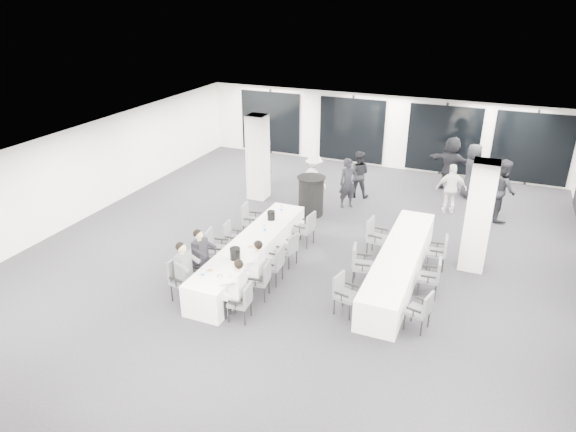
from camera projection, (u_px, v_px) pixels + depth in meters
name	position (u px, v px, depth m)	size (l,w,h in m)	color
room	(348.00, 196.00, 13.70)	(14.04, 16.04, 2.84)	black
column_left	(258.00, 157.00, 16.75)	(0.60, 0.60, 2.80)	silver
column_right	(479.00, 216.00, 12.44)	(0.60, 0.60, 2.80)	silver
banquet_table_main	(252.00, 254.00, 12.83)	(0.90, 5.00, 0.75)	white
banquet_table_side	(399.00, 265.00, 12.34)	(0.90, 5.00, 0.75)	white
cocktail_table	(311.00, 196.00, 15.77)	(0.88, 0.88, 1.22)	black
chair_main_left_near	(181.00, 277.00, 11.47)	(0.56, 0.60, 0.98)	#575A60
chair_main_left_second	(197.00, 265.00, 12.06)	(0.53, 0.57, 0.91)	#575A60
chair_main_left_mid	(215.00, 247.00, 12.76)	(0.61, 0.64, 1.02)	#575A60
chair_main_left_fourth	(232.00, 236.00, 13.49)	(0.48, 0.52, 0.87)	#575A60
chair_main_left_far	(250.00, 218.00, 14.39)	(0.56, 0.60, 0.98)	#575A60
chair_main_right_near	(243.00, 300.00, 10.74)	(0.47, 0.52, 0.86)	#575A60
chair_main_right_second	(262.00, 278.00, 11.51)	(0.53, 0.57, 0.92)	#575A60
chair_main_right_mid	(275.00, 263.00, 12.10)	(0.49, 0.54, 0.94)	#575A60
chair_main_right_fourth	(289.00, 248.00, 12.89)	(0.51, 0.55, 0.87)	#575A60
chair_main_right_far	(307.00, 227.00, 13.89)	(0.54, 0.58, 0.96)	#575A60
chair_side_left_near	(344.00, 291.00, 11.00)	(0.54, 0.57, 0.90)	#575A60
chair_side_left_mid	(360.00, 262.00, 12.09)	(0.57, 0.60, 0.97)	#575A60
chair_side_left_far	(375.00, 235.00, 13.37)	(0.56, 0.61, 1.02)	#575A60
chair_side_right_near	(422.00, 309.00, 10.42)	(0.54, 0.57, 0.89)	#575A60
chair_side_right_mid	(432.00, 275.00, 11.61)	(0.50, 0.55, 0.92)	#575A60
chair_side_right_far	(440.00, 250.00, 12.75)	(0.49, 0.53, 0.89)	#575A60
seated_guest_a	(186.00, 269.00, 11.30)	(0.50, 0.38, 1.44)	#53555A
seated_guest_b	(203.00, 255.00, 11.89)	(0.50, 0.38, 1.44)	black
seated_guest_c	(235.00, 285.00, 10.66)	(0.50, 0.38, 1.44)	white
seated_guest_d	(255.00, 265.00, 11.44)	(0.50, 0.38, 1.44)	white
standing_guest_a	(348.00, 180.00, 16.20)	(0.67, 0.54, 1.83)	black
standing_guest_b	(358.00, 171.00, 17.03)	(0.87, 0.53, 1.80)	black
standing_guest_c	(314.00, 175.00, 16.80)	(1.12, 0.57, 1.74)	white
standing_guest_d	(452.00, 185.00, 15.82)	(1.05, 0.59, 1.79)	white
standing_guest_e	(472.00, 167.00, 16.96)	(1.00, 0.61, 2.07)	black
standing_guest_f	(451.00, 160.00, 17.57)	(1.96, 0.75, 2.14)	black
standing_guest_g	(266.00, 160.00, 17.97)	(0.70, 0.57, 1.92)	#53555A
standing_guest_h	(502.00, 186.00, 15.27)	(1.03, 0.63, 2.14)	black
ice_bucket_near	(235.00, 254.00, 11.78)	(0.25, 0.25, 0.28)	black
ice_bucket_far	(271.00, 215.00, 13.79)	(0.22, 0.22, 0.24)	black
water_bottle_a	(203.00, 273.00, 11.03)	(0.07, 0.07, 0.21)	silver
water_bottle_b	(265.00, 229.00, 13.07)	(0.07, 0.07, 0.21)	silver
water_bottle_c	(281.00, 209.00, 14.25)	(0.07, 0.07, 0.21)	silver
plate_a	(210.00, 270.00, 11.33)	(0.22, 0.22, 0.03)	white
plate_b	(220.00, 276.00, 11.12)	(0.20, 0.20, 0.03)	white
plate_c	(250.00, 247.00, 12.36)	(0.20, 0.20, 0.03)	white
wine_glass	(220.00, 277.00, 10.80)	(0.07, 0.07, 0.19)	silver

